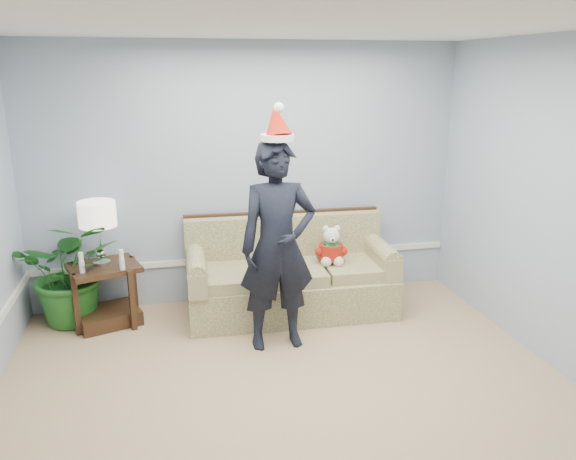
# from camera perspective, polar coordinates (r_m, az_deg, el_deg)

# --- Properties ---
(room_shell) EXTENTS (4.54, 5.04, 2.74)m
(room_shell) POSITION_cam_1_polar(r_m,az_deg,el_deg) (3.49, 2.09, -1.82)
(room_shell) COLOR tan
(room_shell) RESTS_ON ground
(wainscot_trim) EXTENTS (4.49, 4.99, 0.06)m
(wainscot_trim) POSITION_cam_1_polar(r_m,az_deg,el_deg) (4.82, -15.54, -8.68)
(wainscot_trim) COLOR white
(wainscot_trim) RESTS_ON room_shell
(sofa) EXTENTS (2.10, 0.95, 0.97)m
(sofa) POSITION_cam_1_polar(r_m,az_deg,el_deg) (5.80, 0.16, -4.91)
(sofa) COLOR brown
(sofa) RESTS_ON room_shell
(side_table) EXTENTS (0.76, 0.70, 0.61)m
(side_table) POSITION_cam_1_polar(r_m,az_deg,el_deg) (5.81, -17.92, -6.86)
(side_table) COLOR #3A2115
(side_table) RESTS_ON room_shell
(table_lamp) EXTENTS (0.35, 0.35, 0.62)m
(table_lamp) POSITION_cam_1_polar(r_m,az_deg,el_deg) (5.57, -18.80, 1.29)
(table_lamp) COLOR silver
(table_lamp) RESTS_ON side_table
(candle_pair) EXTENTS (0.41, 0.05, 0.20)m
(candle_pair) POSITION_cam_1_polar(r_m,az_deg,el_deg) (5.49, -18.39, -3.08)
(candle_pair) COLOR silver
(candle_pair) RESTS_ON side_table
(houseplant) EXTENTS (0.98, 0.86, 1.06)m
(houseplant) POSITION_cam_1_polar(r_m,az_deg,el_deg) (5.85, -21.07, -3.89)
(houseplant) COLOR #1F621F
(houseplant) RESTS_ON room_shell
(man) EXTENTS (0.69, 0.47, 1.86)m
(man) POSITION_cam_1_polar(r_m,az_deg,el_deg) (4.89, -1.04, -1.71)
(man) COLOR black
(man) RESTS_ON room_shell
(santa_hat) EXTENTS (0.33, 0.36, 0.33)m
(santa_hat) POSITION_cam_1_polar(r_m,az_deg,el_deg) (4.69, -1.15, 10.75)
(santa_hat) COLOR white
(santa_hat) RESTS_ON man
(teddy_bear) EXTENTS (0.28, 0.30, 0.40)m
(teddy_bear) POSITION_cam_1_polar(r_m,az_deg,el_deg) (5.71, 4.42, -2.00)
(teddy_bear) COLOR white
(teddy_bear) RESTS_ON sofa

